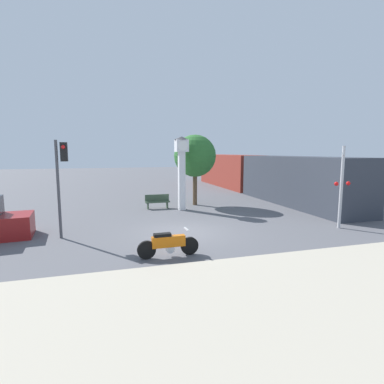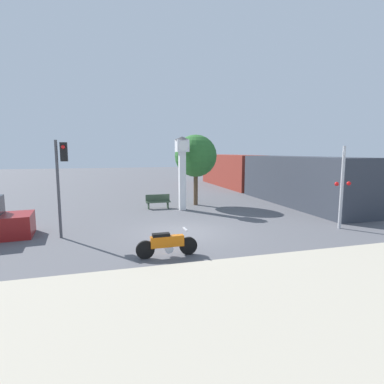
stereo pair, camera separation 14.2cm
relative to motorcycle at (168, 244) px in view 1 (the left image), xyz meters
The scene contains 9 objects.
ground_plane 3.34m from the motorcycle, 65.55° to the left, with size 120.00×120.00×0.00m, color #56565B.
sidewalk_strip 4.25m from the motorcycle, 71.11° to the right, with size 36.00×6.00×0.10m.
motorcycle is the anchor object (origin of this frame).
clock_tower 9.15m from the motorcycle, 72.76° to the left, with size 0.92×0.92×4.68m.
freight_train 18.05m from the motorcycle, 52.26° to the left, with size 2.80×23.77×3.40m.
traffic_light 5.81m from the motorcycle, 137.15° to the left, with size 0.50×0.35×4.22m.
railroad_crossing_signal 9.22m from the motorcycle, 10.76° to the left, with size 0.90×0.82×4.00m.
street_tree 11.06m from the motorcycle, 68.29° to the left, with size 2.92×2.92×4.90m.
bench 9.33m from the motorcycle, 82.88° to the left, with size 1.60×0.44×0.92m.
Camera 1 is at (-3.40, -13.13, 3.71)m, focal length 28.00 mm.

